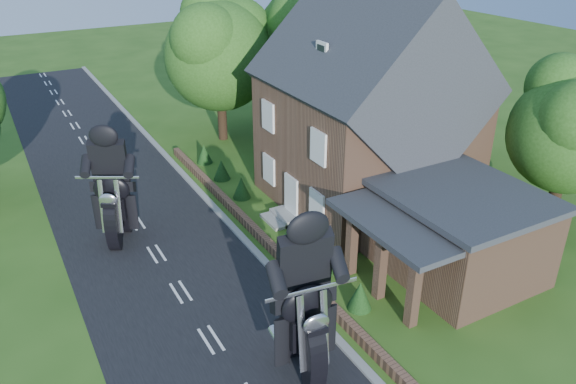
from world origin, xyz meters
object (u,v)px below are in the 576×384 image
motorcycle_lead (303,351)px  motorcycle_follow (119,225)px  house (367,115)px  annex (456,231)px  garden_wall (260,235)px

motorcycle_lead → motorcycle_follow: bearing=-67.7°
house → annex: house is taller
house → motorcycle_follow: (-11.51, 1.78, -3.54)m
motorcycle_lead → motorcycle_follow: (-2.93, 10.54, -0.06)m
house → motorcycle_follow: house is taller
garden_wall → annex: (5.57, -5.80, 1.57)m
motorcycle_lead → garden_wall: bearing=-100.3°
house → motorcycle_lead: 12.75m
motorcycle_follow → house: bearing=-159.6°
garden_wall → annex: 8.19m
garden_wall → annex: annex is taller
house → motorcycle_follow: 12.17m
garden_wall → motorcycle_follow: 6.03m
garden_wall → motorcycle_follow: (-5.31, 2.78, 0.60)m
garden_wall → motorcycle_lead: (-2.39, -7.76, 0.66)m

